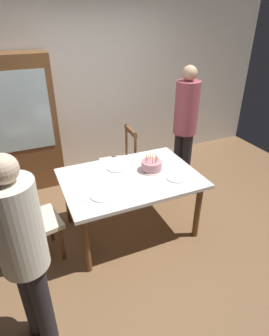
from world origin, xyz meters
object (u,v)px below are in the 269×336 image
object	(u,v)px
birthday_cake	(151,166)
plate_near_guest	(176,178)
person_celebrant	(23,249)
plate_near_celebrant	(101,196)
chair_spindle_back	(120,163)
china_cabinet	(16,126)
dining_table	(130,183)
person_guest	(185,122)
plate_far_side	(117,168)
chair_upholstered	(27,219)

from	to	relation	value
birthday_cake	plate_near_guest	bearing A→B (deg)	-58.08
birthday_cake	person_celebrant	size ratio (longest dim) A/B	0.17
plate_near_celebrant	chair_spindle_back	xyz separation A→B (m)	(0.60, 1.07, -0.28)
person_celebrant	china_cabinet	world-z (taller)	china_cabinet
birthday_cake	china_cabinet	world-z (taller)	china_cabinet
plate_near_guest	china_cabinet	xyz separation A→B (m)	(-1.51, 1.79, 0.21)
chair_spindle_back	dining_table	bearing A→B (deg)	-102.67
birthday_cake	plate_near_celebrant	bearing A→B (deg)	-158.49
plate_near_guest	person_guest	size ratio (longest dim) A/B	0.13
plate_near_guest	plate_far_side	bearing A→B (deg)	138.23
plate_near_guest	person_guest	bearing A→B (deg)	53.47
person_celebrant	plate_far_side	bearing A→B (deg)	46.45
chair_spindle_back	china_cabinet	world-z (taller)	china_cabinet
person_celebrant	person_guest	xyz separation A→B (m)	(2.26, 1.54, 0.06)
chair_spindle_back	person_guest	size ratio (longest dim) A/B	0.54
plate_far_side	person_celebrant	size ratio (longest dim) A/B	0.13
birthday_cake	person_guest	world-z (taller)	person_guest
plate_near_guest	person_guest	xyz separation A→B (m)	(0.64, 0.86, 0.27)
dining_table	chair_spindle_back	bearing A→B (deg)	77.33
birthday_cake	plate_near_celebrant	xyz separation A→B (m)	(-0.69, -0.27, -0.05)
plate_far_side	dining_table	bearing A→B (deg)	-72.26
dining_table	person_guest	xyz separation A→B (m)	(1.09, 0.63, 0.36)
plate_near_guest	chair_spindle_back	xyz separation A→B (m)	(-0.26, 1.07, -0.28)
chair_upholstered	person_guest	distance (m)	2.37
plate_near_guest	person_celebrant	bearing A→B (deg)	-157.13
birthday_cake	plate_far_side	bearing A→B (deg)	151.09
plate_near_celebrant	chair_spindle_back	size ratio (longest dim) A/B	0.23
dining_table	person_guest	bearing A→B (deg)	29.92
chair_upholstered	person_celebrant	bearing A→B (deg)	-92.14
plate_near_celebrant	person_guest	bearing A→B (deg)	29.84
dining_table	china_cabinet	xyz separation A→B (m)	(-1.06, 1.56, 0.30)
person_celebrant	plate_near_guest	bearing A→B (deg)	22.87
plate_near_celebrant	person_celebrant	distance (m)	1.04
dining_table	person_celebrant	world-z (taller)	person_celebrant
plate_far_side	chair_spindle_back	size ratio (longest dim) A/B	0.23
dining_table	birthday_cake	bearing A→B (deg)	7.83
birthday_cake	china_cabinet	xyz separation A→B (m)	(-1.34, 1.52, 0.16)
plate_near_celebrant	person_guest	distance (m)	1.75
plate_far_side	china_cabinet	world-z (taller)	china_cabinet
plate_far_side	person_guest	size ratio (longest dim) A/B	0.13
birthday_cake	chair_spindle_back	world-z (taller)	chair_spindle_back
chair_spindle_back	person_guest	distance (m)	1.07
chair_spindle_back	china_cabinet	bearing A→B (deg)	150.18
birthday_cake	china_cabinet	distance (m)	2.03
plate_near_celebrant	person_guest	size ratio (longest dim) A/B	0.13
chair_spindle_back	person_guest	world-z (taller)	person_guest
plate_near_guest	chair_upholstered	size ratio (longest dim) A/B	0.23
plate_near_guest	chair_upholstered	distance (m)	1.61
plate_near_celebrant	plate_near_guest	world-z (taller)	same
chair_upholstered	person_guest	size ratio (longest dim) A/B	0.54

